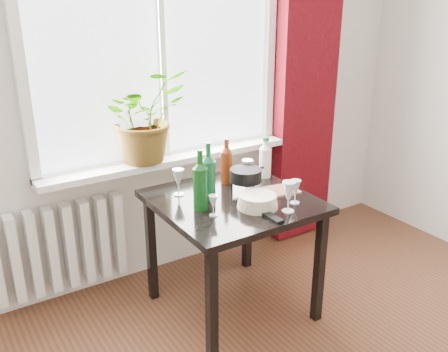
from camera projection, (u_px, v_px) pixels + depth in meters
window at (159, 36)px, 3.03m from camera, size 1.72×0.08×1.62m
windowsill at (169, 159)px, 3.25m from camera, size 1.72×0.20×0.04m
curtain at (307, 72)px, 3.63m from camera, size 0.50×0.12×2.56m
radiator at (60, 248)px, 3.06m from camera, size 0.80×0.10×0.55m
table at (233, 213)px, 2.89m from camera, size 0.85×0.85×0.74m
potted_plant at (144, 116)px, 3.07m from camera, size 0.57×0.51×0.58m
wine_bottle_left at (200, 179)px, 2.67m from camera, size 0.09×0.09×0.35m
wine_bottle_right at (208, 171)px, 2.80m from camera, size 0.09×0.09×0.34m
bottle_amber at (226, 160)px, 3.04m from camera, size 0.09×0.09×0.29m
cleaning_bottle at (265, 157)px, 3.14m from camera, size 0.09×0.09×0.26m
wineglass_front_right at (289, 197)px, 2.67m from camera, size 0.09×0.09×0.18m
wineglass_far_right at (295, 192)px, 2.78m from camera, size 0.08×0.08×0.14m
wineglass_back_center at (247, 172)px, 3.03m from camera, size 0.07×0.07×0.17m
wineglass_back_left at (178, 182)px, 2.88m from camera, size 0.08×0.08×0.16m
wineglass_front_left at (213, 206)px, 2.63m from camera, size 0.07×0.07×0.12m
plate_stack at (258, 201)px, 2.73m from camera, size 0.25×0.25×0.07m
fondue_pot at (246, 181)px, 2.93m from camera, size 0.23×0.20×0.15m
tv_remote at (271, 217)px, 2.62m from camera, size 0.05×0.16×0.02m
cutting_board at (277, 191)px, 2.95m from camera, size 0.27×0.20×0.01m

